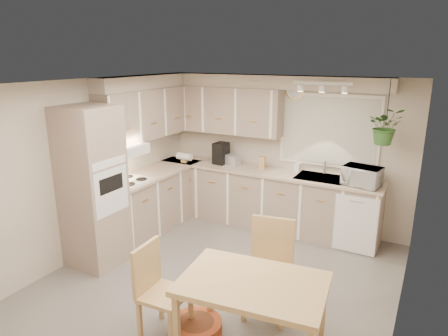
{
  "coord_description": "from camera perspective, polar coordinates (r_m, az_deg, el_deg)",
  "views": [
    {
      "loc": [
        2.12,
        -3.85,
        2.69
      ],
      "look_at": [
        -0.25,
        0.55,
        1.27
      ],
      "focal_mm": 32.0,
      "sensor_mm": 36.0,
      "label": 1
    }
  ],
  "objects": [
    {
      "name": "counter_left",
      "position": [
        6.32,
        -10.1,
        -0.68
      ],
      "size": [
        0.64,
        1.89,
        0.04
      ],
      "primitive_type": "cube",
      "color": "tan",
      "rests_on": "base_cab_left"
    },
    {
      "name": "hanging_plant",
      "position": [
        5.66,
        22.06,
        5.03
      ],
      "size": [
        0.56,
        0.59,
        0.38
      ],
      "primitive_type": "imported",
      "rotation": [
        0.0,
        0.0,
        0.27
      ],
      "color": "#315F26",
      "rests_on": "ceiling"
    },
    {
      "name": "wall_clock",
      "position": [
        6.26,
        10.1,
        10.91
      ],
      "size": [
        0.3,
        0.03,
        0.3
      ],
      "primitive_type": "cylinder",
      "rotation": [
        1.57,
        0.0,
        0.0
      ],
      "color": "#E5BF51",
      "rests_on": "wall_back"
    },
    {
      "name": "wall_left",
      "position": [
        5.83,
        -17.94,
        0.24
      ],
      "size": [
        0.04,
        4.2,
        2.4
      ],
      "primitive_type": "cube",
      "color": "#C0B29F",
      "rests_on": "floor"
    },
    {
      "name": "coffee_maker",
      "position": [
        6.64,
        -0.44,
        2.13
      ],
      "size": [
        0.22,
        0.26,
        0.36
      ],
      "primitive_type": "cube",
      "rotation": [
        0.0,
        0.0,
        -0.08
      ],
      "color": "black",
      "rests_on": "counter_back"
    },
    {
      "name": "wall_right",
      "position": [
        4.13,
        24.84,
        -6.86
      ],
      "size": [
        0.04,
        4.2,
        2.4
      ],
      "primitive_type": "cube",
      "color": "#C0B29F",
      "rests_on": "floor"
    },
    {
      "name": "counter_back",
      "position": [
        6.35,
        5.76,
        -0.44
      ],
      "size": [
        3.64,
        0.64,
        0.04
      ],
      "primitive_type": "cube",
      "color": "tan",
      "rests_on": "base_cab_back"
    },
    {
      "name": "pet_bed",
      "position": [
        4.32,
        -4.0,
        -21.68
      ],
      "size": [
        0.66,
        0.66,
        0.12
      ],
      "primitive_type": "cylinder",
      "rotation": [
        0.0,
        0.0,
        0.33
      ],
      "color": "#B65A24",
      "rests_on": "floor"
    },
    {
      "name": "wall_back",
      "position": [
        6.49,
        8.51,
        2.38
      ],
      "size": [
        4.0,
        0.04,
        2.4
      ],
      "primitive_type": "cube",
      "color": "#C0B29F",
      "rests_on": "floor"
    },
    {
      "name": "range_hood",
      "position": [
        5.79,
        -13.92,
        2.48
      ],
      "size": [
        0.4,
        0.6,
        0.14
      ],
      "primitive_type": "cube",
      "color": "silver",
      "rests_on": "upper_cab_left"
    },
    {
      "name": "dishwasher_front",
      "position": [
        5.86,
        18.21,
        -7.76
      ],
      "size": [
        0.58,
        0.02,
        0.83
      ],
      "primitive_type": "cube",
      "color": "silver",
      "rests_on": "base_cab_back"
    },
    {
      "name": "sink",
      "position": [
        6.1,
        13.61,
        -1.71
      ],
      "size": [
        0.7,
        0.48,
        0.1
      ],
      "primitive_type": "cube",
      "color": "#ADB1B5",
      "rests_on": "counter_back"
    },
    {
      "name": "base_cab_back",
      "position": [
        6.51,
        5.68,
        -4.39
      ],
      "size": [
        3.6,
        0.6,
        0.9
      ],
      "primitive_type": "cube",
      "color": "gray",
      "rests_on": "floor"
    },
    {
      "name": "floor",
      "position": [
        5.15,
        -0.43,
        -15.63
      ],
      "size": [
        4.2,
        4.2,
        0.0
      ],
      "primitive_type": "plane",
      "color": "slate",
      "rests_on": "ground"
    },
    {
      "name": "knife_block",
      "position": [
        6.4,
        5.47,
        0.81
      ],
      "size": [
        0.11,
        0.11,
        0.2
      ],
      "primitive_type": "cube",
      "rotation": [
        0.0,
        0.0,
        0.19
      ],
      "color": "tan",
      "rests_on": "counter_back"
    },
    {
      "name": "wall_front",
      "position": [
        3.13,
        -19.89,
        -13.65
      ],
      "size": [
        4.0,
        0.04,
        2.4
      ],
      "primitive_type": "cube",
      "color": "#C0B29F",
      "rests_on": "floor"
    },
    {
      "name": "track_light_bar",
      "position": [
        5.6,
        13.88,
        11.69
      ],
      "size": [
        0.8,
        0.04,
        0.04
      ],
      "primitive_type": "cube",
      "color": "silver",
      "rests_on": "ceiling"
    },
    {
      "name": "soffit_back",
      "position": [
        6.26,
        6.69,
        12.15
      ],
      "size": [
        3.6,
        0.3,
        0.2
      ],
      "primitive_type": "cube",
      "color": "#C0B29F",
      "rests_on": "wall_back"
    },
    {
      "name": "dining_table",
      "position": [
        3.84,
        4.03,
        -20.89
      ],
      "size": [
        1.35,
        0.98,
        0.79
      ],
      "primitive_type": "cube",
      "rotation": [
        0.0,
        0.0,
        0.12
      ],
      "color": "tan",
      "rests_on": "floor"
    },
    {
      "name": "ceiling",
      "position": [
        4.41,
        -0.49,
        12.05
      ],
      "size": [
        4.2,
        4.2,
        0.0
      ],
      "primitive_type": "plane",
      "color": "white",
      "rests_on": "wall_back"
    },
    {
      "name": "toaster",
      "position": [
        6.59,
        1.11,
        1.18
      ],
      "size": [
        0.31,
        0.22,
        0.17
      ],
      "primitive_type": "cube",
      "rotation": [
        0.0,
        0.0,
        -0.25
      ],
      "color": "#ADB1B5",
      "rests_on": "counter_back"
    },
    {
      "name": "soffit_left",
      "position": [
        6.28,
        -11.17,
        11.97
      ],
      "size": [
        0.3,
        2.0,
        0.2
      ],
      "primitive_type": "cube",
      "color": "#C0B29F",
      "rests_on": "wall_left"
    },
    {
      "name": "upper_cab_back",
      "position": [
        6.62,
        -0.03,
        8.32
      ],
      "size": [
        2.0,
        0.35,
        0.75
      ],
      "primitive_type": "cube",
      "color": "gray",
      "rests_on": "wall_back"
    },
    {
      "name": "soap_bottle",
      "position": [
        6.32,
        10.47,
        -0.1
      ],
      "size": [
        0.12,
        0.21,
        0.09
      ],
      "primitive_type": "imported",
      "rotation": [
        0.0,
        0.0,
        -0.19
      ],
      "color": "silver",
      "rests_on": "counter_back"
    },
    {
      "name": "chair_left",
      "position": [
        4.1,
        -8.47,
        -17.15
      ],
      "size": [
        0.46,
        0.46,
        0.94
      ],
      "primitive_type": "cube",
      "rotation": [
        0.0,
        0.0,
        -1.52
      ],
      "color": "tan",
      "rests_on": "floor"
    },
    {
      "name": "window_frame",
      "position": [
        6.2,
        14.71,
        5.17
      ],
      "size": [
        1.5,
        0.02,
        1.1
      ],
      "primitive_type": "cube",
      "color": "white",
      "rests_on": "wall_back"
    },
    {
      "name": "chair_back",
      "position": [
        4.33,
        6.25,
        -14.39
      ],
      "size": [
        0.55,
        0.55,
        1.03
      ],
      "primitive_type": "cube",
      "rotation": [
        0.0,
        0.0,
        3.3
      ],
      "color": "tan",
      "rests_on": "floor"
    },
    {
      "name": "base_cab_left",
      "position": [
        6.48,
        -9.97,
        -4.66
      ],
      "size": [
        0.6,
        1.85,
        0.9
      ],
      "primitive_type": "cube",
      "color": "gray",
      "rests_on": "floor"
    },
    {
      "name": "oven_stack",
      "position": [
        5.4,
        -18.24,
        -2.67
      ],
      "size": [
        0.65,
        0.65,
        2.1
      ],
      "primitive_type": "cube",
      "color": "gray",
      "rests_on": "floor"
    },
    {
      "name": "braided_rug",
      "position": [
        5.04,
        0.35,
        -16.34
      ],
      "size": [
        1.31,
        1.08,
        0.01
      ],
      "primitive_type": "ellipsoid",
      "rotation": [
        0.0,
        0.0,
        -0.19
      ],
      "color": "black",
      "rests_on": "floor"
    },
    {
      "name": "upper_cab_left",
      "position": [
        6.31,
        -10.76,
        7.67
      ],
      "size": [
        0.35,
        2.0,
        0.75
      ],
      "primitive_type": "cube",
      "color": "gray",
      "rests_on": "wall_left"
    },
    {
      "name": "window_blinds",
      "position": [
        6.19,
        14.69,
        5.16
      ],
      "size": [
        1.4,
        0.02,
        1.0
      ],
      "primitive_type": "cube",
      "color": "silver",
      "rests_on": "wall_back"
    },
    {
      "name": "microwave",
      "position": [
        5.83,
        19.12,
        -0.81
      ],
      "size": [
        0.54,
        0.36,
        0.34
      ],
      "primitive_type": "imported",
      "rotation": [
        0.0,
        0.0,
        -0.18
      ],
      "color": "silver",
      "rests_on": "counter_back"
    },
    {
      "name": "cooktop",
      "position": [
        5.89,
        -13.48,
        -1.85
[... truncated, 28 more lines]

